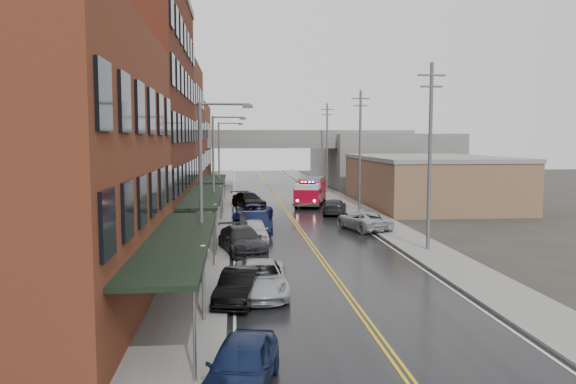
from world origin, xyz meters
TOP-DOWN VIEW (x-y plane):
  - ground at (0.00, 0.00)m, footprint 220.00×220.00m
  - road at (0.00, 30.00)m, footprint 11.00×160.00m
  - sidewalk_left at (-7.30, 30.00)m, footprint 3.00×160.00m
  - sidewalk_right at (7.30, 30.00)m, footprint 3.00×160.00m
  - curb_left at (-5.65, 30.00)m, footprint 0.30×160.00m
  - curb_right at (5.65, 30.00)m, footprint 0.30×160.00m
  - brick_building_a at (-13.30, 4.00)m, footprint 9.00×18.00m
  - brick_building_b at (-13.30, 23.00)m, footprint 9.00×20.00m
  - brick_building_c at (-13.30, 40.50)m, footprint 9.00×15.00m
  - brick_building_far at (-13.30, 58.00)m, footprint 9.00×20.00m
  - tan_building at (16.00, 40.00)m, footprint 14.00×22.00m
  - right_far_block at (18.00, 70.00)m, footprint 18.00×30.00m
  - awning_0 at (-7.49, 4.00)m, footprint 2.60×16.00m
  - awning_1 at (-7.49, 23.00)m, footprint 2.60×18.00m
  - awning_2 at (-7.49, 40.50)m, footprint 2.60×13.00m
  - globe_lamp_0 at (-6.40, 2.00)m, footprint 0.44×0.44m
  - globe_lamp_1 at (-6.40, 16.00)m, footprint 0.44×0.44m
  - globe_lamp_2 at (-6.40, 30.00)m, footprint 0.44×0.44m
  - street_lamp_0 at (-6.55, 8.00)m, footprint 2.64×0.22m
  - street_lamp_1 at (-6.55, 24.00)m, footprint 2.64×0.22m
  - street_lamp_2 at (-6.55, 40.00)m, footprint 2.64×0.22m
  - utility_pole_0 at (7.20, 15.00)m, footprint 1.80×0.24m
  - utility_pole_1 at (7.20, 35.00)m, footprint 1.80×0.24m
  - utility_pole_2 at (7.20, 55.00)m, footprint 1.80×0.24m
  - overpass at (0.00, 62.00)m, footprint 40.00×10.00m
  - fire_truck at (3.06, 40.71)m, footprint 4.84×8.62m
  - parked_car_left_0 at (-5.00, -4.12)m, footprint 2.70×4.78m
  - parked_car_left_1 at (-5.00, 4.70)m, footprint 2.40×4.63m
  - parked_car_left_2 at (-4.01, 5.90)m, footprint 2.68×5.58m
  - parked_car_left_3 at (-4.73, 15.70)m, footprint 3.50×6.07m
  - parked_car_left_4 at (-3.80, 19.64)m, footprint 2.00×4.63m
  - parked_car_left_5 at (-3.60, 22.80)m, footprint 2.41×5.26m
  - parked_car_left_6 at (-3.60, 29.31)m, footprint 4.07×5.91m
  - parked_car_left_7 at (-3.74, 39.20)m, footprint 4.07×6.11m
  - parked_car_right_0 at (5.00, 23.80)m, footprint 4.07×6.12m
  - parked_car_right_1 at (4.39, 33.28)m, footprint 3.25×5.44m
  - parked_car_right_2 at (3.60, 43.02)m, footprint 1.88×4.65m
  - parked_car_right_3 at (4.09, 52.20)m, footprint 3.08×5.20m

SIDE VIEW (x-z plane):
  - ground at x=0.00m, z-range 0.00..0.00m
  - road at x=0.00m, z-range 0.00..0.02m
  - sidewalk_left at x=-7.30m, z-range 0.00..0.15m
  - sidewalk_right at x=7.30m, z-range 0.00..0.15m
  - curb_left at x=-5.65m, z-range 0.00..0.15m
  - curb_right at x=5.65m, z-range 0.00..0.15m
  - parked_car_left_1 at x=-5.00m, z-range 0.00..1.45m
  - parked_car_right_1 at x=4.39m, z-range 0.00..1.48m
  - parked_car_left_6 at x=-3.60m, z-range 0.00..1.50m
  - parked_car_left_2 at x=-4.01m, z-range 0.00..1.53m
  - parked_car_left_0 at x=-5.00m, z-range 0.00..1.54m
  - parked_car_left_4 at x=-3.80m, z-range 0.00..1.56m
  - parked_car_right_0 at x=5.00m, z-range 0.00..1.56m
  - parked_car_right_2 at x=3.60m, z-range 0.00..1.58m
  - parked_car_right_3 at x=4.09m, z-range 0.00..1.62m
  - parked_car_left_7 at x=-3.74m, z-range 0.00..1.64m
  - parked_car_left_3 at x=-4.73m, z-range 0.00..1.65m
  - parked_car_left_5 at x=-3.60m, z-range 0.00..1.67m
  - fire_truck at x=3.06m, z-range 0.13..3.13m
  - globe_lamp_0 at x=-6.40m, z-range 0.75..3.87m
  - globe_lamp_1 at x=-6.40m, z-range 0.75..3.87m
  - globe_lamp_2 at x=-6.40m, z-range 0.75..3.87m
  - tan_building at x=16.00m, z-range 0.00..5.00m
  - awning_2 at x=-7.49m, z-range 1.44..4.53m
  - awning_0 at x=-7.49m, z-range 1.44..4.53m
  - awning_1 at x=-7.49m, z-range 1.44..4.53m
  - right_far_block at x=18.00m, z-range 0.00..8.00m
  - street_lamp_0 at x=-6.55m, z-range 0.69..9.69m
  - street_lamp_1 at x=-6.55m, z-range 0.69..9.69m
  - street_lamp_2 at x=-6.55m, z-range 0.69..9.69m
  - overpass at x=0.00m, z-range 2.24..9.74m
  - brick_building_a at x=-13.30m, z-range 0.00..12.00m
  - brick_building_far at x=-13.30m, z-range 0.00..12.00m
  - utility_pole_0 at x=7.20m, z-range 0.31..12.31m
  - utility_pole_1 at x=7.20m, z-range 0.31..12.31m
  - utility_pole_2 at x=7.20m, z-range 0.31..12.31m
  - brick_building_c at x=-13.30m, z-range 0.00..15.00m
  - brick_building_b at x=-13.30m, z-range 0.00..18.00m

